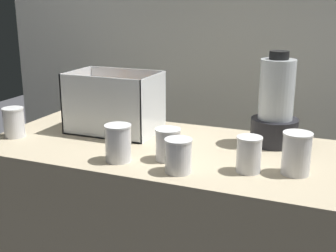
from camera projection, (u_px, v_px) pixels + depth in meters
The scene contains 10 objects.
counter at pixel (168, 252), 1.79m from camera, with size 1.40×0.64×0.90m, color tan.
back_wall_unit at pixel (225, 32), 2.24m from camera, with size 2.60×0.24×2.50m.
carrot_display_bin at pixel (114, 113), 1.84m from camera, with size 0.36×0.24×0.25m.
blender_pitcher at pixel (276, 108), 1.66m from camera, with size 0.18×0.18×0.35m.
juice_cup_beet_far_left at pixel (14, 124), 1.77m from camera, with size 0.08×0.08×0.12m.
juice_cup_orange_left at pixel (118, 145), 1.51m from camera, with size 0.09×0.09×0.13m.
juice_cup_pomegranate_middle at pixel (168, 146), 1.52m from camera, with size 0.09×0.09×0.11m.
juice_cup_mango_right at pixel (178, 158), 1.41m from camera, with size 0.09×0.09×0.11m.
juice_cup_beet_far_right at pixel (249, 156), 1.41m from camera, with size 0.08×0.08×0.12m.
juice_cup_orange_rightmost at pixel (296, 156), 1.39m from camera, with size 0.09×0.09×0.14m.
Camera 1 is at (0.60, -1.46, 1.44)m, focal length 47.61 mm.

